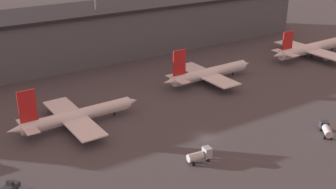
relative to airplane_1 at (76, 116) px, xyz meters
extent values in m
plane|color=#423F44|center=(25.39, -23.78, -2.93)|extent=(600.00, 600.00, 0.00)
cube|color=#4C515B|center=(25.39, 54.91, 6.51)|extent=(200.19, 26.55, 18.90)
cube|color=black|center=(25.39, 54.91, 16.56)|extent=(200.19, 28.55, 1.20)
cylinder|color=silver|center=(0.60, 0.01, 0.12)|extent=(30.94, 3.90, 3.21)
cylinder|color=silver|center=(0.60, 0.01, -0.44)|extent=(29.39, 3.39, 2.73)
cone|color=silver|center=(17.00, 0.38, 0.12)|extent=(3.92, 3.14, 3.05)
cone|color=silver|center=(-15.96, -0.36, 0.36)|extent=(4.88, 2.84, 2.73)
cube|color=red|center=(-12.37, -0.28, 5.96)|extent=(4.51, 0.50, 8.47)
cube|color=silver|center=(-12.99, -0.29, 0.60)|extent=(3.44, 10.38, 0.24)
cube|color=silver|center=(-0.95, -0.02, -0.28)|extent=(7.71, 28.79, 0.36)
cylinder|color=gray|center=(-0.20, 8.02, -1.42)|extent=(3.57, 1.85, 1.77)
cylinder|color=gray|center=(0.16, -8.02, -1.42)|extent=(3.57, 1.85, 1.77)
cylinder|color=black|center=(11.40, 0.25, -2.21)|extent=(0.50, 0.50, 1.45)
cylinder|color=black|center=(-0.98, 1.26, -2.21)|extent=(0.50, 0.50, 1.45)
cylinder|color=black|center=(-0.92, -1.31, -2.21)|extent=(0.50, 0.50, 1.45)
cylinder|color=silver|center=(51.22, 7.29, 0.30)|extent=(30.86, 4.09, 3.40)
cylinder|color=silver|center=(51.22, 7.29, -0.29)|extent=(29.31, 3.55, 2.89)
cone|color=silver|center=(67.63, 7.65, 0.30)|extent=(4.16, 3.32, 3.23)
cone|color=silver|center=(34.63, 6.92, 0.56)|extent=(5.17, 3.01, 2.89)
cube|color=red|center=(38.28, 7.00, 6.25)|extent=(4.77, 0.51, 8.49)
cube|color=silver|center=(37.67, 6.99, 0.81)|extent=(3.62, 9.73, 0.24)
cube|color=silver|center=(49.68, 7.25, -0.12)|extent=(8.09, 26.99, 0.36)
cylinder|color=gray|center=(50.43, 14.78, -1.31)|extent=(3.79, 1.96, 1.87)
cylinder|color=gray|center=(50.77, -0.24, -1.31)|extent=(3.79, 1.96, 1.87)
cylinder|color=black|center=(61.99, 7.53, -2.17)|extent=(0.50, 0.50, 1.53)
cylinder|color=black|center=(49.65, 8.61, -2.17)|extent=(0.50, 0.50, 1.53)
cylinder|color=black|center=(49.71, 5.89, -2.17)|extent=(0.50, 0.50, 1.53)
cylinder|color=silver|center=(104.37, 7.66, 0.70)|extent=(37.60, 4.66, 3.82)
cylinder|color=silver|center=(104.37, 7.66, 0.03)|extent=(35.72, 4.04, 3.25)
cone|color=silver|center=(84.27, 7.22, 0.98)|extent=(5.80, 3.37, 3.25)
cube|color=red|center=(88.61, 7.31, 6.10)|extent=(5.36, 0.52, 6.99)
cube|color=silver|center=(87.86, 7.30, 1.27)|extent=(4.07, 11.18, 0.24)
cube|color=silver|center=(102.49, 7.62, 0.22)|extent=(9.09, 31.01, 0.36)
cylinder|color=gray|center=(103.43, 16.28, -1.08)|extent=(4.25, 2.19, 2.10)
cylinder|color=gray|center=(103.81, -0.98, -1.08)|extent=(4.25, 2.19, 2.10)
cylinder|color=black|center=(117.50, 7.96, -2.07)|extent=(0.50, 0.50, 1.72)
cylinder|color=black|center=(102.46, 9.15, -2.07)|extent=(0.50, 0.50, 1.72)
cylinder|color=black|center=(102.53, 6.10, -2.07)|extent=(0.50, 0.50, 1.72)
cube|color=#282D38|center=(54.16, -38.10, -1.26)|extent=(2.88, 2.86, 1.90)
cylinder|color=#B7B7BC|center=(51.83, -40.93, -1.26)|extent=(4.23, 4.57, 1.90)
cylinder|color=black|center=(53.37, -37.81, -2.48)|extent=(0.98, 1.03, 0.90)
cylinder|color=black|center=(54.59, -38.82, -2.48)|extent=(0.98, 1.03, 0.90)
cylinder|color=black|center=(50.51, -41.29, -2.48)|extent=(0.98, 1.03, 0.90)
cylinder|color=black|center=(51.73, -42.29, -2.48)|extent=(0.98, 1.03, 0.90)
cube|color=black|center=(-22.64, -21.50, -0.68)|extent=(1.44, 1.62, 0.80)
cylinder|color=black|center=(-22.70, -20.56, -2.48)|extent=(1.04, 0.96, 0.90)
cube|color=#9EA3A8|center=(18.97, -33.14, -0.92)|extent=(1.91, 2.29, 2.58)
cylinder|color=#B7B7BC|center=(15.85, -32.79, -1.26)|extent=(3.91, 2.31, 1.91)
cylinder|color=black|center=(18.82, -32.32, -2.48)|extent=(0.95, 0.63, 0.90)
cylinder|color=black|center=(18.64, -33.90, -2.48)|extent=(0.95, 0.63, 0.90)
cylinder|color=black|center=(15.00, -31.89, -2.48)|extent=(0.95, 0.63, 0.90)
cylinder|color=black|center=(14.82, -33.47, -2.48)|extent=(0.95, 0.63, 0.90)
cylinder|color=slate|center=(29.09, 50.43, 10.00)|extent=(0.70, 0.70, 25.87)
cylinder|color=slate|center=(88.26, 50.43, 7.75)|extent=(0.70, 0.70, 21.36)
camera|label=1|loc=(-34.36, -99.58, 49.09)|focal=45.00mm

